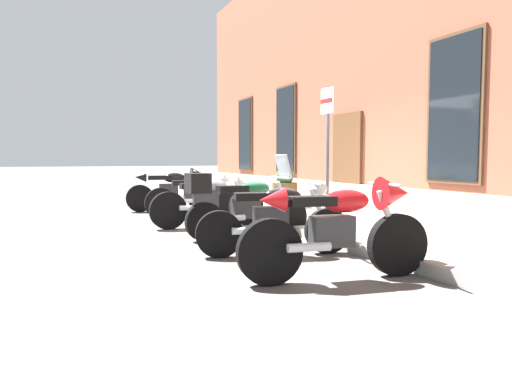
{
  "coord_description": "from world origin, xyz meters",
  "views": [
    {
      "loc": [
        7.73,
        -3.64,
        1.27
      ],
      "look_at": [
        -0.28,
        -0.24,
        0.66
      ],
      "focal_mm": 33.63,
      "sensor_mm": 36.0,
      "label": 1
    }
  ],
  "objects_px": {
    "motorcycle_yellow_naked": "(198,196)",
    "motorcycle_grey_naked": "(209,201)",
    "motorcycle_black_naked": "(276,219)",
    "parking_sign": "(327,135)",
    "motorcycle_green_touring": "(242,204)",
    "barrel_planter": "(285,190)",
    "motorcycle_black_sport": "(174,187)",
    "motorcycle_red_sport": "(343,225)"
  },
  "relations": [
    {
      "from": "motorcycle_green_touring",
      "to": "motorcycle_red_sport",
      "type": "bearing_deg",
      "value": 0.55
    },
    {
      "from": "motorcycle_black_naked",
      "to": "motorcycle_grey_naked",
      "type": "bearing_deg",
      "value": -179.67
    },
    {
      "from": "parking_sign",
      "to": "barrel_planter",
      "type": "xyz_separation_m",
      "value": [
        -2.61,
        0.48,
        -1.15
      ]
    },
    {
      "from": "motorcycle_grey_naked",
      "to": "motorcycle_black_naked",
      "type": "xyz_separation_m",
      "value": [
        2.83,
        0.02,
        -0.0
      ]
    },
    {
      "from": "motorcycle_yellow_naked",
      "to": "motorcycle_grey_naked",
      "type": "relative_size",
      "value": 1.01
    },
    {
      "from": "motorcycle_grey_naked",
      "to": "motorcycle_red_sport",
      "type": "relative_size",
      "value": 1.03
    },
    {
      "from": "parking_sign",
      "to": "motorcycle_grey_naked",
      "type": "bearing_deg",
      "value": -124.4
    },
    {
      "from": "motorcycle_green_touring",
      "to": "motorcycle_black_sport",
      "type": "bearing_deg",
      "value": -179.31
    },
    {
      "from": "motorcycle_red_sport",
      "to": "barrel_planter",
      "type": "xyz_separation_m",
      "value": [
        -5.64,
        2.13,
        -0.05
      ]
    },
    {
      "from": "motorcycle_grey_naked",
      "to": "motorcycle_green_touring",
      "type": "relative_size",
      "value": 1.04
    },
    {
      "from": "motorcycle_yellow_naked",
      "to": "motorcycle_black_sport",
      "type": "bearing_deg",
      "value": -173.87
    },
    {
      "from": "motorcycle_red_sport",
      "to": "parking_sign",
      "type": "distance_m",
      "value": 3.62
    },
    {
      "from": "motorcycle_yellow_naked",
      "to": "motorcycle_grey_naked",
      "type": "bearing_deg",
      "value": -7.8
    },
    {
      "from": "motorcycle_grey_naked",
      "to": "barrel_planter",
      "type": "bearing_deg",
      "value": 121.87
    },
    {
      "from": "motorcycle_grey_naked",
      "to": "parking_sign",
      "type": "height_order",
      "value": "parking_sign"
    },
    {
      "from": "motorcycle_black_sport",
      "to": "parking_sign",
      "type": "bearing_deg",
      "value": 22.51
    },
    {
      "from": "motorcycle_black_sport",
      "to": "motorcycle_yellow_naked",
      "type": "bearing_deg",
      "value": 6.13
    },
    {
      "from": "motorcycle_grey_naked",
      "to": "motorcycle_red_sport",
      "type": "bearing_deg",
      "value": 1.59
    },
    {
      "from": "motorcycle_green_touring",
      "to": "barrel_planter",
      "type": "bearing_deg",
      "value": 142.5
    },
    {
      "from": "motorcycle_red_sport",
      "to": "motorcycle_black_naked",
      "type": "bearing_deg",
      "value": -175.91
    },
    {
      "from": "motorcycle_green_touring",
      "to": "motorcycle_black_naked",
      "type": "relative_size",
      "value": 1.03
    },
    {
      "from": "motorcycle_green_touring",
      "to": "parking_sign",
      "type": "bearing_deg",
      "value": 96.8
    },
    {
      "from": "motorcycle_black_naked",
      "to": "motorcycle_red_sport",
      "type": "height_order",
      "value": "motorcycle_red_sport"
    },
    {
      "from": "motorcycle_black_sport",
      "to": "motorcycle_yellow_naked",
      "type": "distance_m",
      "value": 1.52
    },
    {
      "from": "motorcycle_green_touring",
      "to": "parking_sign",
      "type": "height_order",
      "value": "parking_sign"
    },
    {
      "from": "parking_sign",
      "to": "motorcycle_black_naked",
      "type": "bearing_deg",
      "value": -47.33
    },
    {
      "from": "motorcycle_grey_naked",
      "to": "parking_sign",
      "type": "bearing_deg",
      "value": 55.6
    },
    {
      "from": "motorcycle_black_sport",
      "to": "barrel_planter",
      "type": "xyz_separation_m",
      "value": [
        1.57,
        2.21,
        -0.03
      ]
    },
    {
      "from": "motorcycle_black_naked",
      "to": "parking_sign",
      "type": "height_order",
      "value": "parking_sign"
    },
    {
      "from": "parking_sign",
      "to": "motorcycle_red_sport",
      "type": "bearing_deg",
      "value": -28.6
    },
    {
      "from": "motorcycle_black_sport",
      "to": "motorcycle_yellow_naked",
      "type": "xyz_separation_m",
      "value": [
        1.51,
        0.16,
        -0.1
      ]
    },
    {
      "from": "motorcycle_black_sport",
      "to": "motorcycle_grey_naked",
      "type": "bearing_deg",
      "value": -0.72
    },
    {
      "from": "parking_sign",
      "to": "motorcycle_yellow_naked",
      "type": "bearing_deg",
      "value": -149.54
    },
    {
      "from": "motorcycle_yellow_naked",
      "to": "motorcycle_red_sport",
      "type": "bearing_deg",
      "value": -0.83
    },
    {
      "from": "motorcycle_green_touring",
      "to": "barrel_planter",
      "type": "relative_size",
      "value": 2.33
    },
    {
      "from": "motorcycle_yellow_naked",
      "to": "motorcycle_grey_naked",
      "type": "xyz_separation_m",
      "value": [
        1.46,
        -0.2,
        0.01
      ]
    },
    {
      "from": "motorcycle_black_sport",
      "to": "parking_sign",
      "type": "height_order",
      "value": "parking_sign"
    },
    {
      "from": "motorcycle_yellow_naked",
      "to": "motorcycle_grey_naked",
      "type": "height_order",
      "value": "motorcycle_grey_naked"
    },
    {
      "from": "motorcycle_black_naked",
      "to": "motorcycle_black_sport",
      "type": "bearing_deg",
      "value": 179.79
    },
    {
      "from": "motorcycle_black_sport",
      "to": "motorcycle_red_sport",
      "type": "height_order",
      "value": "motorcycle_red_sport"
    },
    {
      "from": "motorcycle_black_sport",
      "to": "motorcycle_green_touring",
      "type": "height_order",
      "value": "motorcycle_green_touring"
    },
    {
      "from": "motorcycle_yellow_naked",
      "to": "barrel_planter",
      "type": "distance_m",
      "value": 2.05
    }
  ]
}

